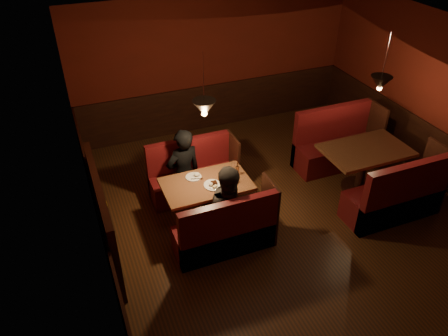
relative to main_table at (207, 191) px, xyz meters
name	(u,v)px	position (x,y,z in m)	size (l,w,h in m)	color
room	(279,169)	(1.00, -0.46, 0.48)	(6.02, 7.02, 2.92)	#322013
main_table	(207,191)	(0.00, 0.00, 0.00)	(1.38, 0.84, 0.97)	brown
main_bench_far	(193,177)	(0.02, 0.78, -0.24)	(1.52, 0.54, 1.04)	#42100F
main_bench_near	(227,234)	(0.02, -0.79, -0.24)	(1.52, 0.54, 1.04)	#42100F
second_table	(364,159)	(2.84, -0.22, 0.05)	(1.48, 0.95, 0.84)	brown
second_bench_far	(335,147)	(2.88, 0.67, -0.20)	(1.64, 0.61, 1.17)	#42100F
second_bench_near	(397,199)	(2.88, -1.10, -0.20)	(1.64, 0.61, 1.17)	#42100F
diner_a	(183,157)	(-0.18, 0.68, 0.29)	(0.63, 0.41, 1.72)	black
diner_b	(231,196)	(0.17, -0.58, 0.26)	(0.81, 0.63, 1.67)	black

